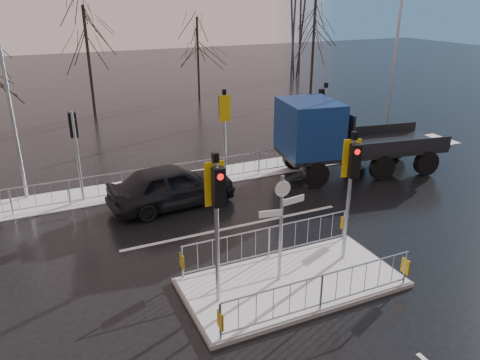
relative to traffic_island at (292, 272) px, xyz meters
name	(u,v)px	position (x,y,z in m)	size (l,w,h in m)	color
ground	(292,284)	(0.01, -0.01, -0.39)	(120.00, 120.00, 0.00)	black
snow_verge	(191,180)	(0.01, 8.59, -0.37)	(30.00, 2.00, 0.04)	white
lane_markings	(298,291)	(0.01, -0.34, -0.39)	(8.00, 11.38, 0.01)	silver
traffic_island	(292,272)	(0.00, 0.00, 0.00)	(6.00, 3.04, 4.15)	slate
far_kerb_fixtures	(200,161)	(0.31, 8.08, 0.63)	(18.00, 0.65, 3.83)	#99A0A7
car_far_lane	(172,186)	(-1.44, 6.41, 0.42)	(1.92, 4.78, 1.63)	black
flatbed_truck	(331,136)	(5.79, 6.65, 1.41)	(7.61, 3.72, 3.38)	black
tree_far_a	(87,40)	(-1.99, 21.99, 4.43)	(3.75, 3.75, 7.08)	black
tree_far_b	(198,43)	(6.01, 23.99, 3.79)	(3.25, 3.25, 6.14)	black
tree_far_c	(314,28)	(14.01, 20.99, 4.76)	(4.00, 4.00, 7.55)	black
street_lamp_right	(395,63)	(10.58, 8.49, 4.00)	(1.25, 0.18, 8.00)	#99A0A7
street_lamp_left	(8,84)	(-6.42, 9.49, 4.10)	(1.25, 0.18, 8.20)	#99A0A7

